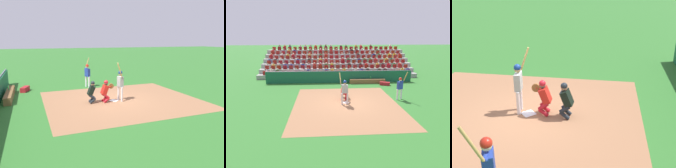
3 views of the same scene
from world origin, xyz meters
TOP-DOWN VIEW (x-y plane):
  - ground_plane at (0.00, 0.00)m, footprint 160.00×160.00m
  - infield_dirt_patch at (0.00, 0.50)m, footprint 7.67×9.03m
  - home_plate_marker at (0.00, 0.00)m, footprint 0.62×0.62m
  - batter_at_plate at (0.12, 0.34)m, footprint 0.67×0.48m
  - catcher_crouching at (0.09, -0.55)m, footprint 0.48×0.73m
  - home_plate_umpire at (-0.01, -1.35)m, footprint 0.48×0.48m
  - on_deck_batter at (-4.26, -0.53)m, footprint 0.71×0.47m

SIDE VIEW (x-z plane):
  - ground_plane at x=0.00m, z-range 0.00..0.00m
  - infield_dirt_patch at x=0.00m, z-range 0.00..0.01m
  - home_plate_marker at x=0.00m, z-range 0.01..0.02m
  - home_plate_umpire at x=-0.01m, z-range 0.06..1.35m
  - catcher_crouching at x=0.09m, z-range 0.07..1.37m
  - on_deck_batter at x=-4.26m, z-range -0.02..2.19m
  - batter_at_plate at x=0.12m, z-range -0.03..2.28m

